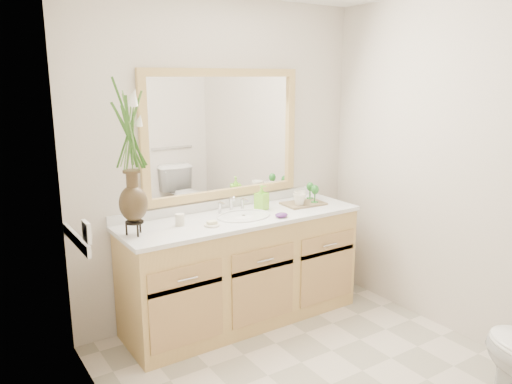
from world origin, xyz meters
TOP-DOWN VIEW (x-y plane):
  - wall_back at (0.00, 1.30)m, footprint 2.40×0.02m
  - wall_left at (-1.20, 0.00)m, footprint 0.02×2.60m
  - wall_right at (1.20, 0.00)m, footprint 0.02×2.60m
  - vanity at (0.00, 1.01)m, footprint 1.80×0.55m
  - counter at (0.00, 1.01)m, footprint 1.84×0.57m
  - sink at (0.00, 1.00)m, footprint 0.38×0.34m
  - mirror at (0.00, 1.28)m, footprint 1.32×0.04m
  - switch_plate at (-1.19, 0.76)m, footprint 0.02×0.12m
  - flower_vase at (-0.82, 1.01)m, footprint 0.21×0.21m
  - tumbler at (-0.49, 1.05)m, footprint 0.06×0.06m
  - soap_dish at (-0.31, 0.91)m, footprint 0.11×0.11m
  - soap_bottle at (0.22, 1.09)m, footprint 0.10×0.10m
  - purple_dish at (0.22, 0.82)m, footprint 0.10×0.08m
  - tray at (0.58, 1.02)m, footprint 0.34×0.24m
  - mug_left at (0.51, 0.98)m, footprint 0.10×0.10m
  - mug_right at (0.58, 1.06)m, footprint 0.10×0.10m
  - goblet_front at (0.67, 0.98)m, footprint 0.06×0.06m
  - goblet_back at (0.72, 1.10)m, footprint 0.06×0.06m

SIDE VIEW (x-z plane):
  - vanity at x=0.00m, z-range 0.00..0.80m
  - sink at x=0.00m, z-range 0.66..0.89m
  - counter at x=0.00m, z-range 0.80..0.83m
  - tray at x=0.58m, z-range 0.83..0.85m
  - soap_dish at x=-0.31m, z-range 0.82..0.86m
  - purple_dish at x=0.22m, z-range 0.83..0.87m
  - tumbler at x=-0.49m, z-range 0.83..0.91m
  - mug_right at x=0.58m, z-range 0.85..0.94m
  - mug_left at x=0.51m, z-range 0.85..0.94m
  - soap_bottle at x=0.22m, z-range 0.83..1.00m
  - goblet_back at x=0.72m, z-range 0.87..1.01m
  - goblet_front at x=0.67m, z-range 0.87..1.01m
  - switch_plate at x=-1.19m, z-range 0.92..1.04m
  - wall_back at x=0.00m, z-range 0.00..2.40m
  - wall_left at x=-1.20m, z-range 0.00..2.40m
  - wall_right at x=1.20m, z-range 0.00..2.40m
  - mirror at x=0.00m, z-range 0.92..1.89m
  - flower_vase at x=-0.82m, z-range 0.99..1.87m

